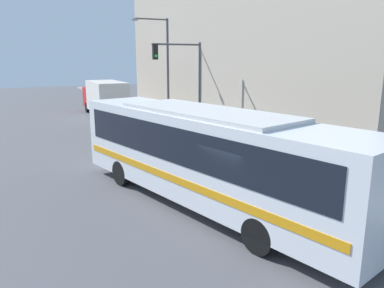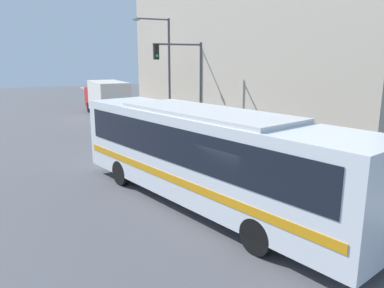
% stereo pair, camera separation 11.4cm
% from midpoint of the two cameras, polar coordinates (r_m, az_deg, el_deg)
% --- Properties ---
extents(ground_plane, '(120.00, 120.00, 0.00)m').
position_cam_midpoint_polar(ground_plane, '(11.64, 6.84, -11.91)').
color(ground_plane, '#515156').
extents(sidewalk, '(2.59, 70.00, 0.18)m').
position_cam_midpoint_polar(sidewalk, '(31.43, -4.15, 4.22)').
color(sidewalk, gray).
rests_on(sidewalk, ground_plane).
extents(building_facade, '(6.00, 30.43, 12.73)m').
position_cam_midpoint_polar(building_facade, '(29.69, 6.54, 15.81)').
color(building_facade, '#9E9384').
rests_on(building_facade, ground_plane).
extents(city_bus, '(5.21, 12.08, 3.27)m').
position_cam_midpoint_polar(city_bus, '(12.26, 1.72, -1.15)').
color(city_bus, silver).
rests_on(city_bus, ground_plane).
extents(delivery_truck, '(2.41, 7.43, 2.94)m').
position_cam_midpoint_polar(delivery_truck, '(33.16, -13.27, 7.02)').
color(delivery_truck, silver).
rests_on(delivery_truck, ground_plane).
extents(fire_hydrant, '(0.23, 0.31, 0.75)m').
position_cam_midpoint_polar(fire_hydrant, '(17.18, 14.47, -2.00)').
color(fire_hydrant, '#999999').
rests_on(fire_hydrant, sidewalk).
extents(traffic_light_pole, '(3.28, 0.35, 5.64)m').
position_cam_midpoint_polar(traffic_light_pole, '(23.79, -1.32, 10.96)').
color(traffic_light_pole, '#47474C').
rests_on(traffic_light_pole, sidewalk).
extents(parking_meter, '(0.14, 0.14, 1.22)m').
position_cam_midpoint_polar(parking_meter, '(22.09, 3.95, 2.90)').
color(parking_meter, '#47474C').
rests_on(parking_meter, sidewalk).
extents(street_lamp, '(2.88, 0.28, 7.55)m').
position_cam_midpoint_polar(street_lamp, '(29.15, -4.53, 12.59)').
color(street_lamp, '#47474C').
rests_on(street_lamp, sidewalk).
extents(pedestrian_near_corner, '(0.34, 0.34, 1.77)m').
position_cam_midpoint_polar(pedestrian_near_corner, '(18.60, 15.48, 0.76)').
color(pedestrian_near_corner, '#23283D').
rests_on(pedestrian_near_corner, sidewalk).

